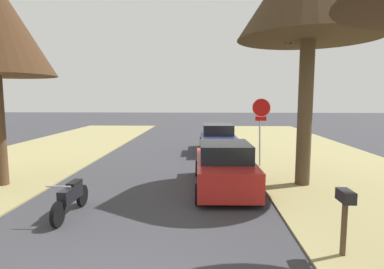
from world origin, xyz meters
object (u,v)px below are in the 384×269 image
parked_sedan_navy (217,139)px  parked_motorcycle (71,197)px  parked_sedan_red (224,167)px  curbside_mailbox (345,204)px  stop_sign_far (261,117)px

parked_sedan_navy → parked_motorcycle: 10.61m
parked_motorcycle → parked_sedan_red: bearing=32.2°
parked_sedan_navy → parked_motorcycle: parked_sedan_navy is taller
parked_motorcycle → curbside_mailbox: 6.42m
parked_sedan_red → parked_sedan_navy: bearing=89.4°
stop_sign_far → parked_sedan_red: (-1.79, -3.42, -1.46)m
parked_motorcycle → curbside_mailbox: bearing=-17.6°
stop_sign_far → parked_sedan_navy: (-1.72, 3.73, -1.46)m
stop_sign_far → parked_sedan_red: size_ratio=0.67×
parked_sedan_red → parked_sedan_navy: (0.07, 7.16, 0.00)m
stop_sign_far → parked_motorcycle: (-5.90, -6.01, -1.70)m
parked_sedan_red → curbside_mailbox: size_ratio=3.50×
parked_sedan_navy → curbside_mailbox: size_ratio=3.50×
parked_sedan_red → stop_sign_far: bearing=62.4°
parked_sedan_navy → curbside_mailbox: 11.84m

